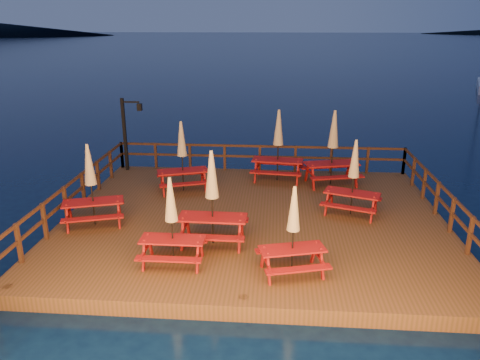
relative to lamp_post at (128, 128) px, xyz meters
The scene contains 13 objects.
ground 7.39m from the lamp_post, 40.16° to the right, with size 500.00×500.00×0.00m, color black.
deck 7.33m from the lamp_post, 40.16° to the right, with size 12.00×10.00×0.40m, color #493317.
deck_piles 7.48m from the lamp_post, 40.16° to the right, with size 11.44×9.44×1.40m.
railing 6.15m from the lamp_post, 27.22° to the right, with size 11.80×9.75×1.10m.
lamp_post is the anchor object (origin of this frame).
picnic_table_0 8.26m from the lamp_post, ahead, with size 2.33×2.07×2.85m.
picnic_table_1 3.57m from the lamp_post, 40.89° to the right, with size 2.19×1.99×2.59m.
picnic_table_2 9.45m from the lamp_post, 25.60° to the right, with size 2.11×1.92×2.47m.
picnic_table_3 10.33m from the lamp_post, 50.87° to the right, with size 1.89×1.69×2.29m.
picnic_table_4 7.84m from the lamp_post, 56.32° to the right, with size 1.92×1.59×2.70m.
picnic_table_5 5.57m from the lamp_post, 84.32° to the right, with size 2.13×1.92×2.55m.
picnic_table_6 8.51m from the lamp_post, 65.80° to the right, with size 1.64×1.35×2.35m.
picnic_table_7 6.20m from the lamp_post, ahead, with size 2.11×1.81×2.78m.
Camera 1 is at (0.64, -13.77, 6.36)m, focal length 35.00 mm.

